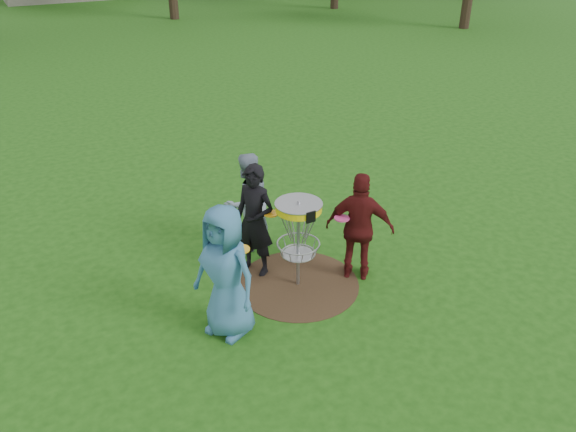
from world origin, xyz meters
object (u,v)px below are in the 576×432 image
player_black (255,221)px  disc_golf_basket (298,224)px  player_grey (247,202)px  player_maroon (360,227)px  player_blue (226,272)px

player_black → disc_golf_basket: bearing=-0.7°
player_grey → disc_golf_basket: (0.17, -1.31, 0.21)m
player_grey → player_maroon: size_ratio=0.97×
player_grey → disc_golf_basket: bearing=89.7°
player_blue → player_maroon: bearing=67.5°
player_black → disc_golf_basket: (0.38, -0.62, 0.15)m
player_grey → player_maroon: bearing=116.3°
player_blue → player_maroon: size_ratio=1.08×
player_black → player_grey: 0.72m
player_blue → player_grey: size_ratio=1.12×
player_blue → player_maroon: (2.18, 0.20, -0.07)m
player_maroon → disc_golf_basket: bearing=25.7°
player_blue → player_grey: player_blue is taller
player_grey → disc_golf_basket: size_ratio=1.18×
player_black → player_maroon: (1.26, -0.86, -0.03)m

